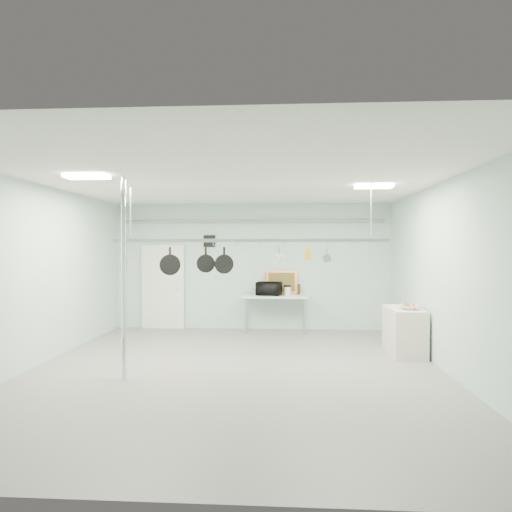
# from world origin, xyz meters

# --- Properties ---
(floor) EXTENTS (8.00, 8.00, 0.00)m
(floor) POSITION_xyz_m (0.00, 0.00, 0.00)
(floor) COLOR gray
(floor) RESTS_ON ground
(ceiling) EXTENTS (7.00, 8.00, 0.02)m
(ceiling) POSITION_xyz_m (0.00, 0.00, 3.19)
(ceiling) COLOR silver
(ceiling) RESTS_ON back_wall
(back_wall) EXTENTS (7.00, 0.02, 3.20)m
(back_wall) POSITION_xyz_m (0.00, 3.99, 1.60)
(back_wall) COLOR #B0D3C9
(back_wall) RESTS_ON floor
(right_wall) EXTENTS (0.02, 8.00, 3.20)m
(right_wall) POSITION_xyz_m (3.49, 0.00, 1.60)
(right_wall) COLOR #B0D3C9
(right_wall) RESTS_ON floor
(door) EXTENTS (1.10, 0.10, 2.20)m
(door) POSITION_xyz_m (-2.30, 3.94, 1.05)
(door) COLOR silver
(door) RESTS_ON floor
(wall_vent) EXTENTS (0.30, 0.04, 0.30)m
(wall_vent) POSITION_xyz_m (-1.10, 3.97, 2.25)
(wall_vent) COLOR black
(wall_vent) RESTS_ON back_wall
(conduit_pipe) EXTENTS (6.60, 0.07, 0.07)m
(conduit_pipe) POSITION_xyz_m (0.00, 3.90, 2.75)
(conduit_pipe) COLOR gray
(conduit_pipe) RESTS_ON back_wall
(chrome_pole) EXTENTS (0.08, 0.08, 3.20)m
(chrome_pole) POSITION_xyz_m (-1.70, -0.60, 1.60)
(chrome_pole) COLOR silver
(chrome_pole) RESTS_ON floor
(prep_table) EXTENTS (1.60, 0.70, 0.91)m
(prep_table) POSITION_xyz_m (0.60, 3.60, 0.83)
(prep_table) COLOR silver
(prep_table) RESTS_ON floor
(side_cabinet) EXTENTS (0.60, 1.20, 0.90)m
(side_cabinet) POSITION_xyz_m (3.15, 1.40, 0.45)
(side_cabinet) COLOR beige
(side_cabinet) RESTS_ON floor
(pot_rack) EXTENTS (4.80, 0.06, 1.00)m
(pot_rack) POSITION_xyz_m (0.20, 0.30, 2.23)
(pot_rack) COLOR #B7B7BC
(pot_rack) RESTS_ON ceiling
(light_panel_left) EXTENTS (0.65, 0.30, 0.05)m
(light_panel_left) POSITION_xyz_m (-2.20, -0.80, 3.16)
(light_panel_left) COLOR white
(light_panel_left) RESTS_ON ceiling
(light_panel_right) EXTENTS (0.65, 0.30, 0.05)m
(light_panel_right) POSITION_xyz_m (2.40, 0.60, 3.16)
(light_panel_right) COLOR white
(light_panel_right) RESTS_ON ceiling
(microwave) EXTENTS (0.66, 0.51, 0.33)m
(microwave) POSITION_xyz_m (0.44, 3.60, 1.07)
(microwave) COLOR black
(microwave) RESTS_ON prep_table
(coffee_canister) EXTENTS (0.17, 0.17, 0.21)m
(coffee_canister) POSITION_xyz_m (0.90, 3.62, 1.01)
(coffee_canister) COLOR silver
(coffee_canister) RESTS_ON prep_table
(painting_large) EXTENTS (0.79, 0.19, 0.58)m
(painting_large) POSITION_xyz_m (0.75, 3.90, 1.20)
(painting_large) COLOR orange
(painting_large) RESTS_ON prep_table
(painting_small) EXTENTS (0.30, 0.10, 0.25)m
(painting_small) POSITION_xyz_m (1.07, 3.90, 1.03)
(painting_small) COLOR #2F1F10
(painting_small) RESTS_ON prep_table
(fruit_bowl) EXTENTS (0.49, 0.49, 0.09)m
(fruit_bowl) POSITION_xyz_m (3.18, 1.17, 0.94)
(fruit_bowl) COLOR silver
(fruit_bowl) RESTS_ON side_cabinet
(skillet_left) EXTENTS (0.36, 0.21, 0.48)m
(skillet_left) POSITION_xyz_m (-1.19, 0.30, 1.85)
(skillet_left) COLOR black
(skillet_left) RESTS_ON pot_rack
(skillet_mid) EXTENTS (0.32, 0.07, 0.44)m
(skillet_mid) POSITION_xyz_m (-0.56, 0.30, 1.87)
(skillet_mid) COLOR black
(skillet_mid) RESTS_ON pot_rack
(skillet_right) EXTENTS (0.33, 0.18, 0.47)m
(skillet_right) POSITION_xyz_m (-0.23, 0.30, 1.85)
(skillet_right) COLOR black
(skillet_right) RESTS_ON pot_rack
(whisk) EXTENTS (0.23, 0.23, 0.36)m
(whisk) POSITION_xyz_m (0.73, 0.30, 1.91)
(whisk) COLOR #B0B0B5
(whisk) RESTS_ON pot_rack
(grater) EXTENTS (0.10, 0.04, 0.24)m
(grater) POSITION_xyz_m (1.23, 0.30, 1.97)
(grater) COLOR gold
(grater) RESTS_ON pot_rack
(saucepan) EXTENTS (0.18, 0.15, 0.28)m
(saucepan) POSITION_xyz_m (1.55, 0.30, 1.94)
(saucepan) COLOR #A2A3A6
(saucepan) RESTS_ON pot_rack
(fruit_cluster) EXTENTS (0.24, 0.24, 0.09)m
(fruit_cluster) POSITION_xyz_m (3.18, 1.17, 0.98)
(fruit_cluster) COLOR #A51B0F
(fruit_cluster) RESTS_ON fruit_bowl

